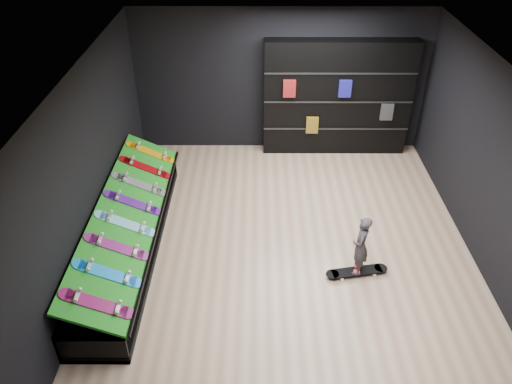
{
  "coord_description": "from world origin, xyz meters",
  "views": [
    {
      "loc": [
        -0.48,
        -6.25,
        5.42
      ],
      "look_at": [
        -0.5,
        0.2,
        1.0
      ],
      "focal_mm": 35.0,
      "sensor_mm": 36.0,
      "label": 1
    }
  ],
  "objects_px": {
    "child": "(359,256)",
    "display_rack": "(130,237)",
    "floor_skateboard": "(357,273)",
    "back_shelving": "(337,98)"
  },
  "relations": [
    {
      "from": "display_rack",
      "to": "floor_skateboard",
      "type": "bearing_deg",
      "value": -9.55
    },
    {
      "from": "display_rack",
      "to": "floor_skateboard",
      "type": "height_order",
      "value": "display_rack"
    },
    {
      "from": "floor_skateboard",
      "to": "child",
      "type": "bearing_deg",
      "value": 0.0
    },
    {
      "from": "child",
      "to": "back_shelving",
      "type": "bearing_deg",
      "value": -164.25
    },
    {
      "from": "display_rack",
      "to": "child",
      "type": "bearing_deg",
      "value": -9.55
    },
    {
      "from": "back_shelving",
      "to": "child",
      "type": "xyz_separation_m",
      "value": [
        -0.11,
        -3.93,
        -0.82
      ]
    },
    {
      "from": "display_rack",
      "to": "back_shelving",
      "type": "height_order",
      "value": "back_shelving"
    },
    {
      "from": "floor_skateboard",
      "to": "child",
      "type": "relative_size",
      "value": 1.63
    },
    {
      "from": "back_shelving",
      "to": "child",
      "type": "bearing_deg",
      "value": -91.6
    },
    {
      "from": "child",
      "to": "display_rack",
      "type": "bearing_deg",
      "value": -82.2
    }
  ]
}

